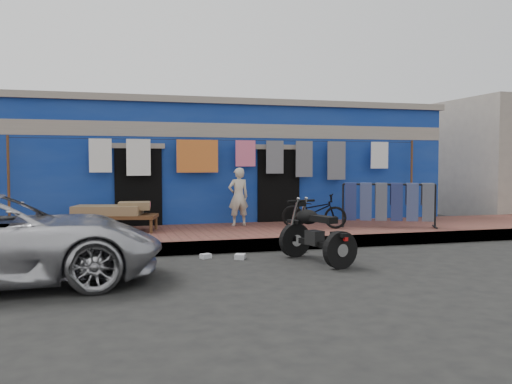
# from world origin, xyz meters

# --- Properties ---
(ground) EXTENTS (80.00, 80.00, 0.00)m
(ground) POSITION_xyz_m (0.00, 0.00, 0.00)
(ground) COLOR black
(ground) RESTS_ON ground
(sidewalk) EXTENTS (28.00, 3.00, 0.25)m
(sidewalk) POSITION_xyz_m (0.00, 3.00, 0.12)
(sidewalk) COLOR brown
(sidewalk) RESTS_ON ground
(curb) EXTENTS (28.00, 0.10, 0.25)m
(curb) POSITION_xyz_m (0.00, 1.55, 0.12)
(curb) COLOR gray
(curb) RESTS_ON ground
(building) EXTENTS (12.20, 5.20, 3.36)m
(building) POSITION_xyz_m (-0.00, 6.99, 1.69)
(building) COLOR navy
(building) RESTS_ON ground
(clothesline) EXTENTS (10.06, 0.06, 2.10)m
(clothesline) POSITION_xyz_m (0.28, 4.25, 1.80)
(clothesline) COLOR brown
(clothesline) RESTS_ON sidewalk
(seated_person) EXTENTS (0.53, 0.38, 1.38)m
(seated_person) POSITION_xyz_m (0.09, 3.86, 0.94)
(seated_person) COLOR beige
(seated_person) RESTS_ON sidewalk
(bicycle) EXTENTS (1.54, 1.20, 0.96)m
(bicycle) POSITION_xyz_m (1.65, 2.93, 0.73)
(bicycle) COLOR black
(bicycle) RESTS_ON sidewalk
(motorcycle) EXTENTS (1.38, 1.94, 1.07)m
(motorcycle) POSITION_xyz_m (0.57, 0.13, 0.54)
(motorcycle) COLOR black
(motorcycle) RESTS_ON ground
(charpoy) EXTENTS (2.24, 1.74, 0.61)m
(charpoy) POSITION_xyz_m (-2.73, 3.55, 0.56)
(charpoy) COLOR brown
(charpoy) RESTS_ON sidewalk
(jeans_rack) EXTENTS (2.55, 2.14, 1.06)m
(jeans_rack) POSITION_xyz_m (3.40, 2.64, 0.78)
(jeans_rack) COLOR black
(jeans_rack) RESTS_ON sidewalk
(litter_a) EXTENTS (0.22, 0.20, 0.08)m
(litter_a) POSITION_xyz_m (-1.22, 1.07, 0.04)
(litter_a) COLOR silver
(litter_a) RESTS_ON ground
(litter_b) EXTENTS (0.17, 0.20, 0.08)m
(litter_b) POSITION_xyz_m (0.71, 1.20, 0.04)
(litter_b) COLOR silver
(litter_b) RESTS_ON ground
(litter_c) EXTENTS (0.25, 0.27, 0.09)m
(litter_c) POSITION_xyz_m (-0.64, 0.83, 0.04)
(litter_c) COLOR silver
(litter_c) RESTS_ON ground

